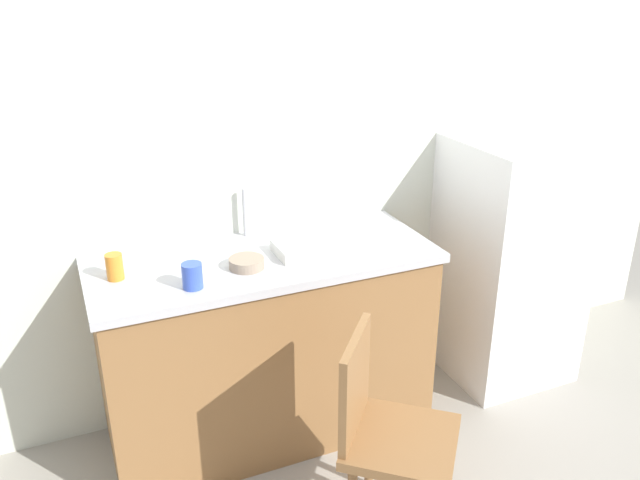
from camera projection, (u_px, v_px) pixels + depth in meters
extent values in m
cube|color=silver|center=(294.00, 147.00, 3.10)|extent=(4.80, 0.10, 2.61)
cube|color=olive|center=(267.00, 349.00, 3.03)|extent=(1.49, 0.60, 0.89)
cube|color=#B7B7BC|center=(264.00, 259.00, 2.85)|extent=(1.53, 0.64, 0.04)
cylinder|color=#B7B7BC|center=(245.00, 212.00, 3.01)|extent=(0.02, 0.02, 0.23)
cube|color=white|center=(509.00, 260.00, 3.45)|extent=(0.63, 0.61, 1.32)
cylinder|color=olive|center=(442.00, 473.00, 2.59)|extent=(0.04, 0.04, 0.45)
cylinder|color=olive|center=(369.00, 458.00, 2.66)|extent=(0.04, 0.04, 0.45)
cube|color=olive|center=(402.00, 441.00, 2.40)|extent=(0.56, 0.56, 0.04)
cube|color=olive|center=(355.00, 384.00, 2.36)|extent=(0.25, 0.30, 0.40)
cube|color=white|center=(307.00, 248.00, 2.86)|extent=(0.28, 0.20, 0.05)
cylinder|color=gray|center=(247.00, 263.00, 2.71)|extent=(0.15, 0.15, 0.04)
cylinder|color=orange|center=(115.00, 267.00, 2.60)|extent=(0.07, 0.07, 0.11)
cylinder|color=blue|center=(192.00, 276.00, 2.53)|extent=(0.08, 0.08, 0.10)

